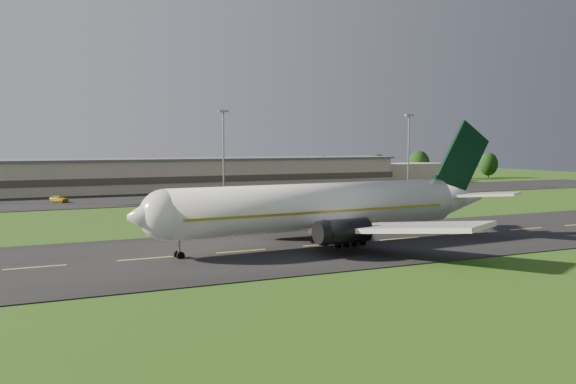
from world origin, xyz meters
name	(u,v)px	position (x,y,z in m)	size (l,w,h in m)	color
ground	(400,239)	(0.00, 0.00, 0.00)	(360.00, 360.00, 0.00)	#234711
taxiway	(400,239)	(0.00, 0.00, 0.05)	(220.00, 30.00, 0.10)	black
apron	(215,197)	(0.00, 72.00, 0.05)	(260.00, 30.00, 0.10)	black
airliner	(324,207)	(-11.28, 0.05, 4.66)	(51.30, 42.10, 15.57)	silver
terminal	(208,174)	(6.40, 96.18, 3.99)	(145.00, 16.00, 8.40)	#BEAC91
light_mast_centre	(223,142)	(5.00, 80.00, 12.74)	(2.40, 1.20, 20.35)	gray
light_mast_east	(409,142)	(60.00, 80.00, 12.74)	(2.40, 1.20, 20.35)	gray
tree_line	(287,168)	(34.46, 105.98, 4.80)	(194.06, 8.70, 9.82)	black
service_vehicle_a	(59,199)	(-33.98, 72.69, 0.84)	(1.74, 4.32, 1.47)	gold
service_vehicle_b	(158,194)	(-12.26, 76.63, 0.69)	(1.24, 3.56, 1.17)	#920A09
service_vehicle_c	(269,191)	(14.13, 73.60, 0.70)	(1.98, 4.30, 1.20)	white
service_vehicle_d	(389,187)	(48.12, 72.27, 0.84)	(2.08, 5.12, 1.49)	#D6990C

